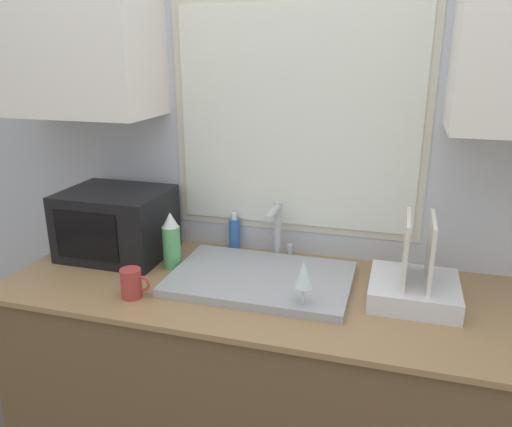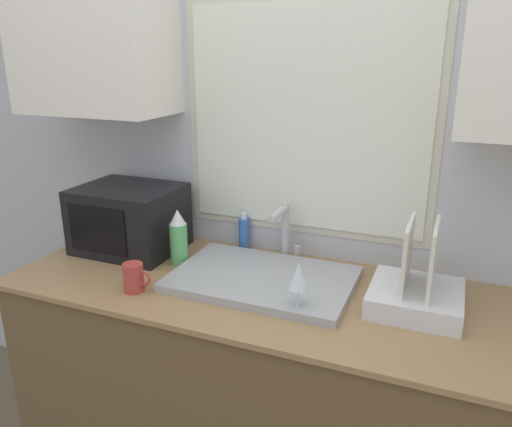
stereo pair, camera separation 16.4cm
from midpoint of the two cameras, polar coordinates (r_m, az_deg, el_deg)
countertop at (r=2.00m, az=-0.73°, el=-20.00°), size 1.91×0.70×0.89m
wall_back at (r=1.90m, az=2.01°, el=10.33°), size 6.00×0.38×2.60m
sink_basin at (r=1.79m, az=-2.08°, el=-7.52°), size 0.64×0.42×0.03m
faucet at (r=1.94m, az=0.02°, el=-1.57°), size 0.08×0.18×0.23m
microwave at (r=2.09m, az=-17.82°, el=-1.08°), size 0.40×0.33×0.27m
dish_rack at (r=1.71m, az=15.05°, el=-7.83°), size 0.29×0.29×0.29m
spray_bottle at (r=1.92m, az=-12.08°, el=-3.16°), size 0.07×0.07×0.22m
soap_bottle at (r=2.07m, az=-4.77°, el=-2.32°), size 0.04×0.04×0.16m
mug_near_sink at (r=1.75m, az=-16.67°, el=-7.71°), size 0.11×0.07×0.10m
wine_glass at (r=1.56m, az=2.43°, el=-7.18°), size 0.06×0.06×0.18m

